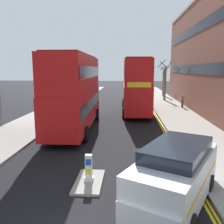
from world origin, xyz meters
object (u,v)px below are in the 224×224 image
Objects in this scene: keep_left_bollard at (89,169)px; taxi_minivan at (174,175)px; pedestrian_far at (183,100)px; double_decker_bus_oncoming at (136,84)px; double_decker_bus_away at (75,90)px.

taxi_minivan reaches higher than keep_left_bollard.
pedestrian_far is at bearing 77.12° from taxi_minivan.
keep_left_bollard is 16.99m from double_decker_bus_oncoming.
double_decker_bus_away is 1.00× the size of double_decker_bus_oncoming.
keep_left_bollard is 0.69× the size of pedestrian_far.
keep_left_bollard is 9.59m from double_decker_bus_away.
keep_left_bollard is at bearing -97.93° from double_decker_bus_oncoming.
keep_left_bollard is 0.22× the size of taxi_minivan.
double_decker_bus_away reaches higher than pedestrian_far.
double_decker_bus_away is 6.70× the size of pedestrian_far.
double_decker_bus_oncoming reaches higher than keep_left_bollard.
taxi_minivan is at bearing -87.35° from double_decker_bus_oncoming.
keep_left_bollard is 0.10× the size of double_decker_bus_oncoming.
pedestrian_far is at bearing 44.92° from double_decker_bus_away.
double_decker_bus_oncoming is 18.17m from taxi_minivan.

